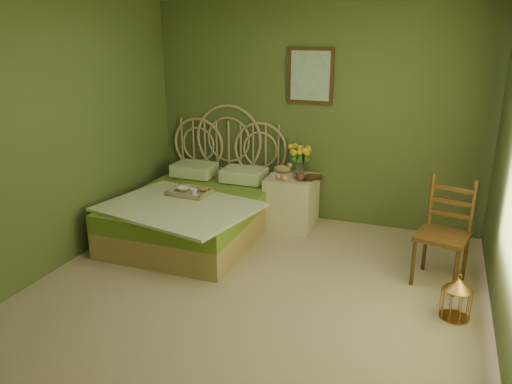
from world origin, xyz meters
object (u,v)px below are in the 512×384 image
at_px(nightstand, 292,196).
at_px(birdcage, 456,299).
at_px(bed, 197,209).
at_px(chair, 444,225).

bearing_deg(nightstand, birdcage, -38.93).
relative_size(bed, birdcage, 6.06).
height_order(bed, birdcage, bed).
relative_size(bed, nightstand, 2.10).
distance_m(bed, nightstand, 1.14).
bearing_deg(bed, birdcage, -17.22).
height_order(chair, birdcage, chair).
height_order(nightstand, chair, nightstand).
distance_m(nightstand, birdcage, 2.38).
distance_m(bed, chair, 2.67).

